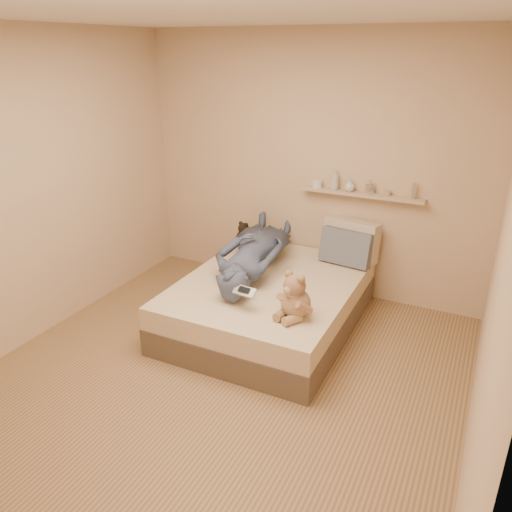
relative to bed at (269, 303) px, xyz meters
The scene contains 10 objects.
room 1.42m from the bed, 90.00° to the right, with size 3.80×3.80×3.80m.
bed is the anchor object (origin of this frame).
game_console 0.70m from the bed, 85.70° to the right, with size 0.19×0.10×0.06m.
teddy_bear 0.79m from the bed, 49.08° to the right, with size 0.31×0.32×0.39m.
dark_plush 0.96m from the bed, 132.23° to the left, with size 0.18×0.18×0.27m.
pillow_cream 1.06m from the bed, 58.71° to the left, with size 0.55×0.16×0.40m, color beige.
pillow_grey 0.94m from the bed, 53.92° to the left, with size 0.50×0.14×0.34m, color slate.
person 0.52m from the bed, 142.41° to the left, with size 0.59×1.62×0.39m, color #3F4E64.
wall_shelf 1.38m from the bed, 58.82° to the left, with size 1.20×0.12×0.03m, color tan.
shelf_bottles 1.38m from the bed, 66.03° to the left, with size 1.00×0.11×0.20m.
Camera 1 is at (1.69, -2.80, 2.41)m, focal length 35.00 mm.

